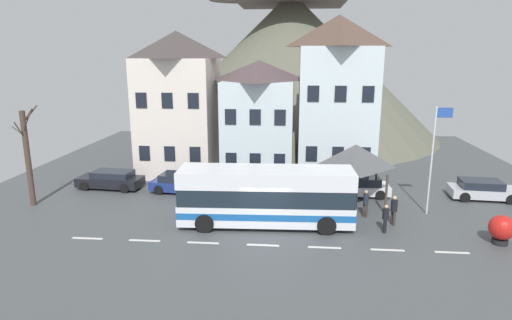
% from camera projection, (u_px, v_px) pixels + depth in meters
% --- Properties ---
extents(ground_plane, '(40.00, 60.00, 0.07)m').
position_uv_depth(ground_plane, '(265.00, 234.00, 22.59)').
color(ground_plane, '#494D4F').
extents(townhouse_00, '(5.66, 6.06, 10.91)m').
position_uv_depth(townhouse_00, '(179.00, 103.00, 33.58)').
color(townhouse_00, silver).
rests_on(townhouse_00, ground_plane).
extents(townhouse_01, '(5.23, 6.86, 8.75)m').
position_uv_depth(townhouse_01, '(259.00, 118.00, 33.67)').
color(townhouse_01, silver).
rests_on(townhouse_01, ground_plane).
extents(townhouse_02, '(5.54, 6.09, 11.97)m').
position_uv_depth(townhouse_02, '(336.00, 98.00, 32.41)').
color(townhouse_02, silver).
rests_on(townhouse_02, ground_plane).
extents(hilltop_castle, '(33.38, 33.38, 24.02)m').
position_uv_depth(hilltop_castle, '(289.00, 59.00, 49.12)').
color(hilltop_castle, '#5D5F4E').
rests_on(hilltop_castle, ground_plane).
extents(transit_bus, '(9.53, 2.96, 3.18)m').
position_uv_depth(transit_bus, '(266.00, 197.00, 23.43)').
color(transit_bus, white).
rests_on(transit_bus, ground_plane).
extents(bus_shelter, '(3.60, 3.60, 3.81)m').
position_uv_depth(bus_shelter, '(356.00, 156.00, 26.46)').
color(bus_shelter, '#473D33').
rests_on(bus_shelter, ground_plane).
extents(parked_car_00, '(4.35, 2.09, 1.29)m').
position_uv_depth(parked_car_00, '(357.00, 186.00, 28.68)').
color(parked_car_00, white).
rests_on(parked_car_00, ground_plane).
extents(parked_car_01, '(4.48, 2.37, 1.28)m').
position_uv_depth(parked_car_01, '(183.00, 183.00, 29.39)').
color(parked_car_01, navy).
rests_on(parked_car_01, ground_plane).
extents(parked_car_02, '(4.27, 2.21, 1.24)m').
position_uv_depth(parked_car_02, '(483.00, 190.00, 27.99)').
color(parked_car_02, silver).
rests_on(parked_car_02, ground_plane).
extents(parked_car_03, '(4.60, 2.19, 1.26)m').
position_uv_depth(parked_car_03, '(111.00, 180.00, 30.23)').
color(parked_car_03, black).
rests_on(parked_car_03, ground_plane).
extents(pedestrian_00, '(0.31, 0.31, 1.61)m').
position_uv_depth(pedestrian_00, '(366.00, 201.00, 24.74)').
color(pedestrian_00, '#38332D').
rests_on(pedestrian_00, ground_plane).
extents(pedestrian_01, '(0.36, 0.37, 1.67)m').
position_uv_depth(pedestrian_01, '(394.00, 209.00, 23.57)').
color(pedestrian_01, '#38332D').
rests_on(pedestrian_01, ground_plane).
extents(pedestrian_02, '(0.35, 0.35, 1.65)m').
position_uv_depth(pedestrian_02, '(338.00, 198.00, 25.48)').
color(pedestrian_02, '#38332D').
rests_on(pedestrian_02, ground_plane).
extents(pedestrian_03, '(0.33, 0.38, 1.52)m').
position_uv_depth(pedestrian_03, '(385.00, 218.00, 22.61)').
color(pedestrian_03, black).
rests_on(pedestrian_03, ground_plane).
extents(public_bench, '(1.66, 0.48, 0.87)m').
position_uv_depth(public_bench, '(335.00, 188.00, 28.79)').
color(public_bench, brown).
rests_on(public_bench, ground_plane).
extents(flagpole, '(0.95, 0.10, 6.34)m').
position_uv_depth(flagpole, '(434.00, 152.00, 24.57)').
color(flagpole, silver).
rests_on(flagpole, ground_plane).
extents(harbour_buoy, '(1.23, 1.23, 1.48)m').
position_uv_depth(harbour_buoy, '(502.00, 228.00, 21.18)').
color(harbour_buoy, black).
rests_on(harbour_buoy, ground_plane).
extents(bare_tree_00, '(1.57, 1.88, 6.15)m').
position_uv_depth(bare_tree_00, '(28.00, 157.00, 26.22)').
color(bare_tree_00, '#47382D').
rests_on(bare_tree_00, ground_plane).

